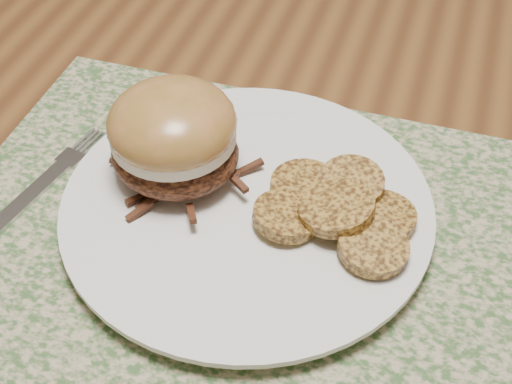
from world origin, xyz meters
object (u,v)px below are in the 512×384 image
(dining_table, at_px, (426,133))
(dinner_plate, at_px, (247,208))
(pork_sandwich, at_px, (173,136))
(fork, at_px, (37,190))

(dining_table, xyz_separation_m, dinner_plate, (-0.11, -0.24, 0.09))
(pork_sandwich, height_order, fork, pork_sandwich)
(dinner_plate, bearing_deg, pork_sandwich, 166.98)
(dining_table, xyz_separation_m, fork, (-0.28, -0.26, 0.09))
(dining_table, distance_m, pork_sandwich, 0.32)
(dinner_plate, xyz_separation_m, pork_sandwich, (-0.06, 0.01, 0.04))
(pork_sandwich, relative_size, fork, 0.79)
(dinner_plate, relative_size, pork_sandwich, 2.04)
(fork, bearing_deg, pork_sandwich, 31.88)
(fork, bearing_deg, dining_table, 54.69)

